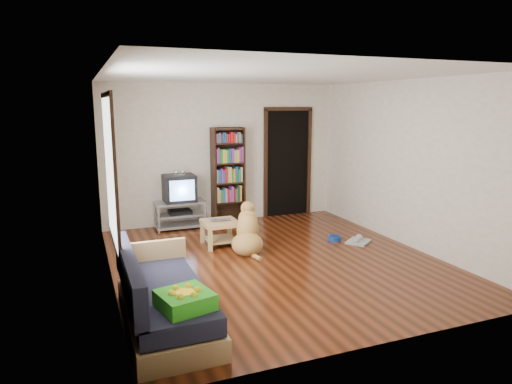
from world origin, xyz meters
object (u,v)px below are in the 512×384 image
object	(u,v)px
sofa	(161,302)
laptop	(221,221)
coffee_table	(220,228)
crt_tv	(179,188)
grey_rag	(358,242)
dog_bowl	(335,238)
dog	(248,233)
tv_stand	(180,214)
green_cushion	(185,300)
bookshelf	(228,170)

from	to	relation	value
sofa	laptop	bearing A→B (deg)	60.02
laptop	coffee_table	xyz separation A→B (m)	(0.00, 0.03, -0.13)
laptop	crt_tv	xyz separation A→B (m)	(-0.38, 1.31, 0.33)
crt_tv	sofa	bearing A→B (deg)	-104.93
sofa	grey_rag	bearing A→B (deg)	25.78
dog_bowl	crt_tv	xyz separation A→B (m)	(-2.22, 1.72, 0.70)
dog	dog_bowl	bearing A→B (deg)	-0.45
tv_stand	dog	xyz separation A→B (m)	(0.68, -1.68, 0.01)
green_cushion	sofa	bearing A→B (deg)	88.91
bookshelf	dog	distance (m)	1.94
dog_bowl	grey_rag	distance (m)	0.39
coffee_table	dog	xyz separation A→B (m)	(0.31, -0.42, 0.00)
green_cushion	tv_stand	distance (m)	4.28
green_cushion	coffee_table	size ratio (longest dim) A/B	0.81
green_cushion	laptop	distance (m)	3.15
crt_tv	dog	world-z (taller)	crt_tv
laptop	tv_stand	size ratio (longest dim) A/B	0.37
bookshelf	coffee_table	bearing A→B (deg)	-112.97
green_cushion	laptop	size ratio (longest dim) A/B	1.32
crt_tv	bookshelf	bearing A→B (deg)	4.32
tv_stand	dog	bearing A→B (deg)	-67.93
dog_bowl	coffee_table	world-z (taller)	coffee_table
laptop	coffee_table	size ratio (longest dim) A/B	0.61
coffee_table	crt_tv	bearing A→B (deg)	106.29
green_cushion	bookshelf	bearing A→B (deg)	53.66
tv_stand	coffee_table	distance (m)	1.32
green_cushion	crt_tv	size ratio (longest dim) A/B	0.76
grey_rag	bookshelf	xyz separation A→B (m)	(-1.57, 2.04, 0.99)
grey_rag	crt_tv	distance (m)	3.28
crt_tv	coffee_table	world-z (taller)	crt_tv
green_cushion	grey_rag	distance (m)	4.08
coffee_table	tv_stand	bearing A→B (deg)	106.56
grey_rag	coffee_table	bearing A→B (deg)	162.32
green_cushion	laptop	bearing A→B (deg)	53.54
crt_tv	dog	distance (m)	1.89
sofa	dog	bearing A→B (deg)	49.63
grey_rag	tv_stand	bearing A→B (deg)	142.30
grey_rag	tv_stand	xyz separation A→B (m)	(-2.52, 1.94, 0.25)
tv_stand	crt_tv	xyz separation A→B (m)	(0.00, 0.02, 0.47)
laptop	dog_bowl	bearing A→B (deg)	-6.38
tv_stand	coffee_table	xyz separation A→B (m)	(0.38, -1.26, 0.01)
laptop	sofa	distance (m)	2.70
grey_rag	crt_tv	world-z (taller)	crt_tv
grey_rag	sofa	world-z (taller)	sofa
dog_bowl	coffee_table	bearing A→B (deg)	166.78
bookshelf	tv_stand	bearing A→B (deg)	-174.37
bookshelf	coffee_table	world-z (taller)	bookshelf
bookshelf	dog	xyz separation A→B (m)	(-0.27, -1.78, -0.72)
green_cushion	bookshelf	world-z (taller)	bookshelf
tv_stand	bookshelf	size ratio (longest dim) A/B	0.50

